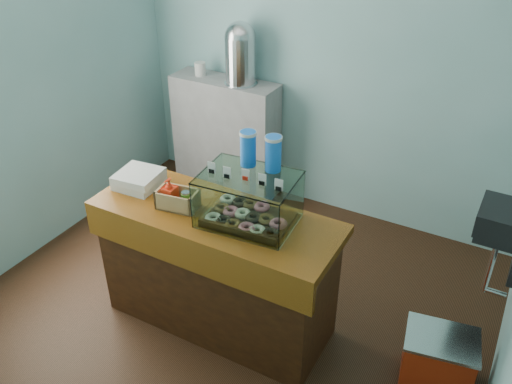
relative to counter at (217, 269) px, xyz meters
The scene contains 9 objects.
ground 0.52m from the counter, 90.00° to the left, with size 3.50×3.50×0.00m, color black.
room_shell 1.27m from the counter, 84.37° to the left, with size 3.54×3.04×2.82m.
counter is the anchor object (origin of this frame).
back_shelf 1.82m from the counter, 119.76° to the left, with size 1.00×0.32×1.10m, color #97979A.
display_case 0.65m from the counter, 15.97° to the left, with size 0.60×0.46×0.53m.
condiment_crate 0.57m from the counter, 169.09° to the right, with size 0.27×0.19×0.19m.
pastry_boxes 0.79m from the counter, behind, with size 0.30×0.30×0.11m.
coffee_urn 1.96m from the counter, 114.79° to the left, with size 0.29×0.29×0.54m.
red_cooler 1.48m from the counter, ahead, with size 0.47×0.39×0.37m.
Camera 1 is at (1.57, -2.56, 2.78)m, focal length 38.00 mm.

